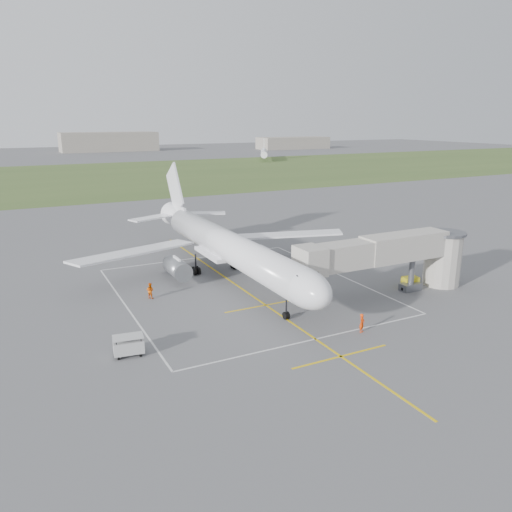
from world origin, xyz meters
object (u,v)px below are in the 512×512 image
baggage_cart (129,346)px  ramp_worker_nose (362,323)px  jet_bridge (399,255)px  gpu_unit (410,282)px  airliner (227,246)px  ramp_worker_wing (150,291)px

baggage_cart → ramp_worker_nose: size_ratio=1.47×
jet_bridge → gpu_unit: (2.89, 0.71, -4.05)m
airliner → ramp_worker_wing: airliner is taller
gpu_unit → baggage_cart: bearing=-167.6°
jet_bridge → airliner: bearing=137.8°
airliner → baggage_cart: airliner is taller
gpu_unit → baggage_cart: (-35.09, -2.57, 0.23)m
jet_bridge → ramp_worker_nose: (-10.82, -7.17, -3.80)m
gpu_unit → ramp_worker_nose: (-13.71, -7.88, 0.25)m
ramp_worker_wing → jet_bridge: bearing=-158.2°
airliner → ramp_worker_nose: (4.90, -21.42, -3.45)m
jet_bridge → ramp_worker_nose: 13.52m
jet_bridge → ramp_worker_wing: jet_bridge is taller
ramp_worker_nose → jet_bridge: bearing=3.5°
airliner → baggage_cart: size_ratio=16.82×
gpu_unit → ramp_worker_wing: ramp_worker_wing is taller
jet_bridge → ramp_worker_nose: bearing=-146.5°
airliner → gpu_unit: 23.31m
airliner → jet_bridge: bearing=-42.2°
airliner → gpu_unit: bearing=-36.0°
jet_bridge → baggage_cart: bearing=-176.7°
gpu_unit → ramp_worker_nose: 15.81m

